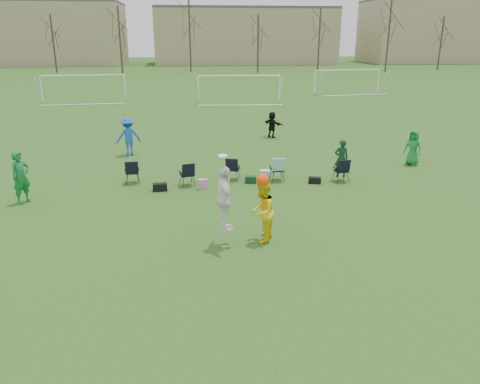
{
  "coord_description": "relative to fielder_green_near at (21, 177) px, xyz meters",
  "views": [
    {
      "loc": [
        -0.58,
        -10.55,
        5.77
      ],
      "look_at": [
        0.89,
        2.89,
        1.25
      ],
      "focal_mm": 35.0,
      "sensor_mm": 36.0,
      "label": 1
    }
  ],
  "objects": [
    {
      "name": "goal_right",
      "position": [
        22.65,
        31.75,
        0.96
      ],
      "size": [
        7.35,
        1.14,
        2.46
      ],
      "rotation": [
        0.0,
        0.0,
        0.14
      ],
      "color": "white",
      "rests_on": "ground"
    },
    {
      "name": "ground",
      "position": [
        6.65,
        -6.25,
        -0.96
      ],
      "size": [
        260.0,
        260.0,
        0.0
      ],
      "primitive_type": "plane",
      "color": "#2A4F18",
      "rests_on": "ground"
    },
    {
      "name": "fielder_black",
      "position": [
        10.96,
        10.42,
        -0.2
      ],
      "size": [
        1.2,
        1.42,
        1.53
      ],
      "primitive_type": "imported",
      "rotation": [
        0.0,
        0.0,
        2.19
      ],
      "color": "black",
      "rests_on": "ground"
    },
    {
      "name": "sideline_setup",
      "position": [
        8.57,
        1.66,
        -0.44
      ],
      "size": [
        9.29,
        1.93,
        1.74
      ],
      "color": "#0E351D",
      "rests_on": "ground"
    },
    {
      "name": "goal_mid",
      "position": [
        10.65,
        25.75,
        0.96
      ],
      "size": [
        7.4,
        0.63,
        2.46
      ],
      "rotation": [
        0.0,
        0.0,
        -0.07
      ],
      "color": "white",
      "rests_on": "ground"
    },
    {
      "name": "goal_left",
      "position": [
        -3.35,
        27.75,
        0.96
      ],
      "size": [
        7.39,
        0.76,
        2.46
      ],
      "rotation": [
        0.0,
        0.0,
        0.09
      ],
      "color": "white",
      "rests_on": "ground"
    },
    {
      "name": "building_row",
      "position": [
        13.38,
        89.75,
        5.02
      ],
      "size": [
        126.0,
        16.0,
        13.0
      ],
      "color": "tan",
      "rests_on": "ground"
    },
    {
      "name": "tree_line",
      "position": [
        6.89,
        63.59,
        4.13
      ],
      "size": [
        110.28,
        3.28,
        11.4
      ],
      "color": "#382B21",
      "rests_on": "ground"
    },
    {
      "name": "fielder_green_far",
      "position": [
        16.42,
        3.52,
        -0.14
      ],
      "size": [
        0.91,
        0.96,
        1.65
      ],
      "primitive_type": "imported",
      "rotation": [
        0.0,
        0.0,
        -0.93
      ],
      "color": "#157B30",
      "rests_on": "ground"
    },
    {
      "name": "center_contest",
      "position": [
        7.59,
        -4.35,
        0.21
      ],
      "size": [
        1.91,
        1.35,
        2.69
      ],
      "color": "white",
      "rests_on": "ground"
    },
    {
      "name": "fielder_blue",
      "position": [
        2.99,
        6.92,
        0.0
      ],
      "size": [
        1.41,
        1.07,
        1.93
      ],
      "primitive_type": "imported",
      "rotation": [
        0.0,
        0.0,
        3.46
      ],
      "color": "blue",
      "rests_on": "ground"
    },
    {
      "name": "fielder_green_near",
      "position": [
        0.0,
        0.0,
        0.0
      ],
      "size": [
        0.79,
        0.84,
        1.93
      ],
      "primitive_type": "imported",
      "rotation": [
        0.0,
        0.0,
        0.94
      ],
      "color": "#147235",
      "rests_on": "ground"
    }
  ]
}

